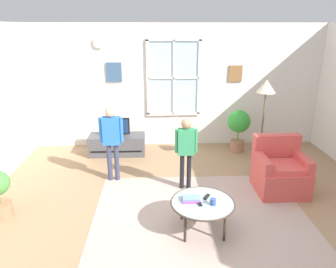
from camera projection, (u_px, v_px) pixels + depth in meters
The scene contains 15 objects.
ground_plane at pixel (191, 220), 4.36m from camera, with size 6.82×6.56×0.02m, color #9E7A56.
back_wall at pixel (177, 86), 6.81m from camera, with size 6.22×0.17×2.62m.
area_rug at pixel (200, 214), 4.47m from camera, with size 3.01×2.37×0.01m, color tan.
tv_stand at pixel (117, 145), 6.55m from camera, with size 1.14×0.48×0.41m.
television at pixel (116, 126), 6.42m from camera, with size 0.54×0.08×0.37m.
armchair at pixel (280, 172), 5.05m from camera, with size 0.76×0.74×0.87m.
coffee_table at pixel (203, 204), 4.03m from camera, with size 0.83×0.83×0.41m.
book_stack at pixel (191, 199), 4.05m from camera, with size 0.23×0.18×0.05m.
cup at pixel (213, 202), 3.95m from camera, with size 0.08×0.08×0.08m, color #334C8C.
remote_near_books at pixel (200, 203), 3.99m from camera, with size 0.04×0.14×0.02m, color black.
remote_near_cup at pixel (207, 197), 4.12m from camera, with size 0.04×0.14×0.02m, color black.
person_green_shirt at pixel (186, 146), 4.97m from camera, with size 0.36×0.16×1.19m.
person_blue_shirt at pixel (112, 135), 5.23m from camera, with size 0.40×0.18×1.32m.
potted_plant_by_window at pixel (239, 126), 6.58m from camera, with size 0.47×0.47×0.90m.
floor_lamp at pixel (265, 96), 5.41m from camera, with size 0.32×0.32×1.68m.
Camera 1 is at (-0.49, -3.72, 2.54)m, focal length 33.60 mm.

